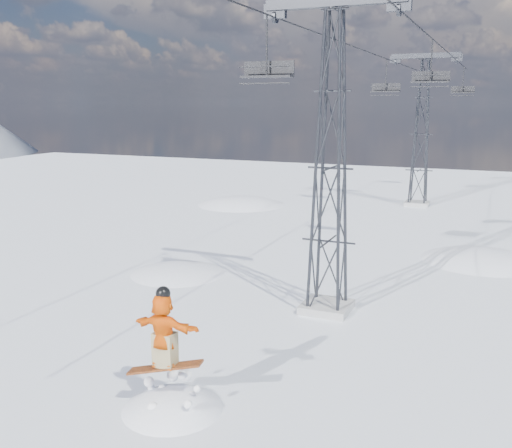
{
  "coord_description": "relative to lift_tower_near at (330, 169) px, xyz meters",
  "views": [
    {
      "loc": [
        6.48,
        -12.16,
        7.83
      ],
      "look_at": [
        -0.57,
        4.3,
        4.02
      ],
      "focal_mm": 40.0,
      "sensor_mm": 36.0,
      "label": 1
    }
  ],
  "objects": [
    {
      "name": "haul_cables",
      "position": [
        0.0,
        11.5,
        5.38
      ],
      "size": [
        4.46,
        51.0,
        0.06
      ],
      "color": "black",
      "rests_on": "ground"
    },
    {
      "name": "ground",
      "position": [
        -0.8,
        -8.0,
        -5.47
      ],
      "size": [
        120.0,
        120.0,
        0.0
      ],
      "primitive_type": "plane",
      "color": "white",
      "rests_on": "ground"
    },
    {
      "name": "lift_tower_far",
      "position": [
        0.0,
        25.0,
        0.0
      ],
      "size": [
        5.2,
        1.8,
        11.43
      ],
      "color": "#999999",
      "rests_on": "ground"
    },
    {
      "name": "lift_chair_near",
      "position": [
        -2.2,
        -0.73,
        3.48
      ],
      "size": [
        1.91,
        0.55,
        2.37
      ],
      "color": "black",
      "rests_on": "ground"
    },
    {
      "name": "lift_chair_mid",
      "position": [
        2.2,
        9.77,
        3.57
      ],
      "size": [
        1.83,
        0.53,
        2.27
      ],
      "color": "black",
      "rests_on": "ground"
    },
    {
      "name": "lift_tower_near",
      "position": [
        0.0,
        0.0,
        0.0
      ],
      "size": [
        5.2,
        1.8,
        11.43
      ],
      "color": "#999999",
      "rests_on": "ground"
    },
    {
      "name": "snow_terrain",
      "position": [
        -5.57,
        13.24,
        -15.06
      ],
      "size": [
        39.0,
        37.0,
        22.0
      ],
      "color": "white",
      "rests_on": "ground"
    },
    {
      "name": "lift_chair_far",
      "position": [
        -2.2,
        21.58,
        3.37
      ],
      "size": [
        2.03,
        0.58,
        2.52
      ],
      "color": "black",
      "rests_on": "ground"
    },
    {
      "name": "lift_chair_extra",
      "position": [
        2.2,
        33.39,
        3.44
      ],
      "size": [
        1.96,
        0.56,
        2.43
      ],
      "color": "black",
      "rests_on": "ground"
    }
  ]
}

